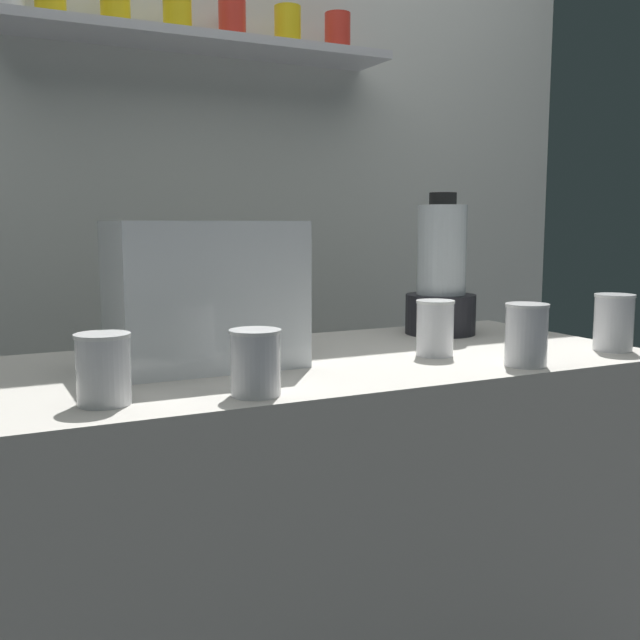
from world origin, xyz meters
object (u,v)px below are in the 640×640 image
at_px(juice_cup_mango_middle, 435,332).
at_px(juice_cup_mango_far_right, 614,326).
at_px(carrot_display_bin, 205,320).
at_px(juice_cup_orange_far_left, 104,373).
at_px(blender_pitcher, 441,280).
at_px(juice_cup_carrot_left, 256,367).
at_px(juice_cup_orange_right, 526,339).

distance_m(juice_cup_mango_middle, juice_cup_mango_far_right, 0.41).
distance_m(carrot_display_bin, juice_cup_orange_far_left, 0.34).
xyz_separation_m(carrot_display_bin, juice_cup_mango_middle, (0.46, -0.11, -0.04)).
bearing_deg(juice_cup_mango_far_right, juice_cup_mango_middle, 162.83).
xyz_separation_m(carrot_display_bin, juice_cup_mango_far_right, (0.85, -0.23, -0.03)).
relative_size(blender_pitcher, juice_cup_carrot_left, 3.26).
distance_m(juice_cup_orange_right, juice_cup_mango_far_right, 0.30).
bearing_deg(juice_cup_orange_far_left, juice_cup_carrot_left, -11.43).
relative_size(juice_cup_orange_far_left, juice_cup_mango_far_right, 0.89).
relative_size(juice_cup_orange_far_left, juice_cup_carrot_left, 1.03).
relative_size(blender_pitcher, juice_cup_mango_middle, 3.00).
xyz_separation_m(juice_cup_mango_middle, juice_cup_orange_right, (0.10, -0.17, 0.00)).
bearing_deg(blender_pitcher, juice_cup_orange_far_left, -157.40).
height_order(juice_cup_carrot_left, juice_cup_mango_far_right, juice_cup_mango_far_right).
relative_size(juice_cup_mango_middle, juice_cup_orange_right, 0.96).
height_order(juice_cup_mango_middle, juice_cup_mango_far_right, juice_cup_mango_far_right).
relative_size(juice_cup_orange_far_left, juice_cup_orange_right, 0.90).
height_order(juice_cup_orange_far_left, juice_cup_mango_middle, juice_cup_mango_middle).
relative_size(juice_cup_mango_middle, juice_cup_mango_far_right, 0.95).
relative_size(blender_pitcher, juice_cup_orange_right, 2.87).
distance_m(carrot_display_bin, juice_cup_mango_far_right, 0.89).
height_order(juice_cup_orange_far_left, juice_cup_orange_right, juice_cup_orange_right).
bearing_deg(blender_pitcher, juice_cup_carrot_left, -147.67).
xyz_separation_m(carrot_display_bin, juice_cup_carrot_left, (-0.01, -0.28, -0.04)).
relative_size(juice_cup_carrot_left, juice_cup_mango_far_right, 0.87).
xyz_separation_m(juice_cup_orange_far_left, juice_cup_mango_middle, (0.70, 0.12, 0.00)).
bearing_deg(juice_cup_orange_far_left, carrot_display_bin, 44.83).
height_order(juice_cup_carrot_left, juice_cup_orange_right, juice_cup_orange_right).
height_order(juice_cup_orange_right, juice_cup_mango_far_right, juice_cup_mango_far_right).
height_order(juice_cup_orange_far_left, juice_cup_carrot_left, juice_cup_orange_far_left).
xyz_separation_m(juice_cup_orange_far_left, juice_cup_mango_far_right, (1.09, 0.00, 0.01)).
bearing_deg(juice_cup_mango_far_right, blender_pitcher, 117.81).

